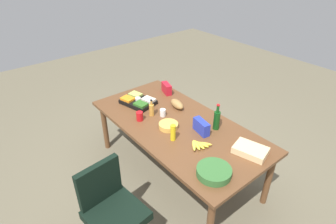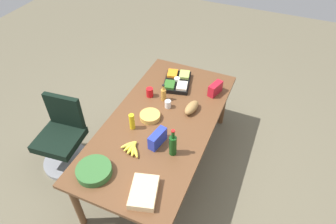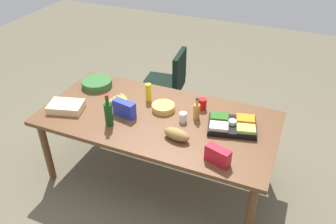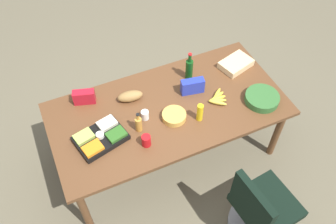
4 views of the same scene
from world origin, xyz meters
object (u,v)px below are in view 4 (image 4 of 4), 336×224
Objects in this scene: mustard_bottle at (200,112)px; paper_cup at (145,115)px; bread_loaf at (130,96)px; veggie_tray at (101,137)px; conference_table at (168,112)px; sheet_cake at (236,64)px; office_chair at (260,212)px; wine_bottle at (189,69)px; chip_bag_red at (84,97)px; red_solo_cup at (146,141)px; chip_bowl at (174,116)px; banana_bunch at (217,98)px; dressing_bottle at (139,124)px; salad_bowl at (262,98)px; chip_bag_blue at (192,86)px.

paper_cup is at bearing 154.85° from mustard_bottle.
bread_loaf is 0.52m from veggie_tray.
conference_table is 6.85× the size of sheet_cake.
paper_cup is at bearing 120.21° from office_chair.
mustard_bottle is (-0.65, -0.46, 0.06)m from sheet_cake.
bread_loaf is at bearing 179.40° from sheet_cake.
sheet_cake is (0.51, -0.05, -0.09)m from wine_bottle.
veggie_tray is at bearing -171.40° from paper_cup.
office_chair is 4.45× the size of chip_bag_red.
red_solo_cup reaches higher than chip_bowl.
dressing_bottle reaches higher than banana_bunch.
mustard_bottle is (0.49, -0.47, 0.04)m from bread_loaf.
red_solo_cup is 1.18m from salad_bowl.
office_chair is at bearing -78.23° from mustard_bottle.
paper_cup is (-0.54, -0.12, -0.03)m from chip_bag_blue.
chip_bag_red is (-0.69, 0.52, 0.04)m from chip_bowl.
office_chair reaches higher than chip_bowl.
sheet_cake is 0.58m from chip_bag_blue.
paper_cup is at bearing -80.55° from bread_loaf.
dressing_bottle is at bearing -98.32° from bread_loaf.
mustard_bottle reaches higher than chip_bag_blue.
office_chair is 9.90× the size of paper_cup.
conference_table is at bearing 167.72° from banana_bunch.
mustard_bottle is 0.30m from banana_bunch.
chip_bag_blue reaches higher than banana_bunch.
mustard_bottle is at bearing -27.04° from chip_bowl.
veggie_tray is (-0.44, -0.07, -0.01)m from paper_cup.
paper_cup reaches higher than sheet_cake.
bread_loaf is 2.67× the size of paper_cup.
banana_bunch is (0.26, 0.13, -0.07)m from mustard_bottle.
mustard_bottle is (0.20, -0.23, 0.16)m from conference_table.
office_chair is at bearing -70.69° from conference_table.
chip_bowl is at bearing 25.97° from red_solo_cup.
conference_table is 0.39m from bread_loaf.
banana_bunch is at bearing 3.71° from chip_bowl.
salad_bowl is at bearing -25.44° from banana_bunch.
chip_bowl is at bearing -88.88° from conference_table.
chip_bowl is 0.46m from banana_bunch.
chip_bowl is 1.10× the size of chip_bag_red.
wine_bottle is at bearing 39.94° from red_solo_cup.
chip_bag_red is (-0.89, 0.62, -0.02)m from mustard_bottle.
conference_table is at bearing 161.55° from salad_bowl.
dressing_bottle reaches higher than veggie_tray.
bread_loaf is at bearing 84.41° from red_solo_cup.
chip_bag_blue is 0.55m from paper_cup.
wine_bottle is 0.98× the size of sheet_cake.
chip_bag_blue is at bearing 31.73° from red_solo_cup.
sheet_cake is at bearing -5.77° from wine_bottle.
chip_bag_red is (-0.40, 0.15, 0.02)m from bread_loaf.
bread_loaf is 0.43m from chip_bag_red.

